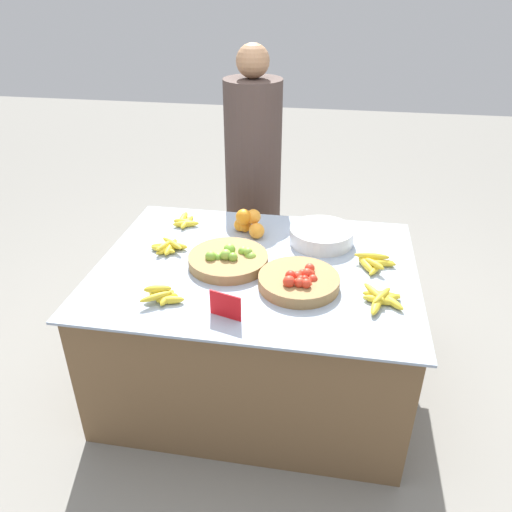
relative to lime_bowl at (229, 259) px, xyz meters
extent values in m
plane|color=gray|center=(0.12, 0.01, -0.71)|extent=(12.00, 12.00, 0.00)
cube|color=brown|center=(0.12, 0.01, -0.38)|extent=(1.39, 1.06, 0.67)
cube|color=#99A8BC|center=(0.12, 0.01, -0.03)|extent=(1.44, 1.11, 0.01)
cylinder|color=olive|center=(0.00, 0.00, 0.00)|extent=(0.36, 0.36, 0.05)
sphere|color=#89BC42|center=(-0.01, -0.03, 0.04)|extent=(0.05, 0.05, 0.05)
sphere|color=#7AB238|center=(0.00, 0.02, 0.04)|extent=(0.05, 0.05, 0.05)
sphere|color=#89BC42|center=(0.06, 0.04, 0.02)|extent=(0.05, 0.05, 0.05)
sphere|color=#89BC42|center=(-0.01, -0.01, -0.01)|extent=(0.04, 0.04, 0.04)
sphere|color=#7AB238|center=(-0.07, -0.04, 0.03)|extent=(0.05, 0.05, 0.05)
sphere|color=#7AB238|center=(0.03, -0.03, 0.03)|extent=(0.04, 0.04, 0.04)
sphere|color=#89BC42|center=(0.10, 0.01, 0.01)|extent=(0.05, 0.05, 0.05)
sphere|color=#6BA333|center=(-0.04, -0.02, 0.02)|extent=(0.05, 0.05, 0.05)
sphere|color=#89BC42|center=(0.08, 0.02, 0.03)|extent=(0.04, 0.04, 0.04)
cylinder|color=olive|center=(0.33, -0.13, 0.00)|extent=(0.35, 0.35, 0.05)
sphere|color=red|center=(0.32, -0.12, 0.01)|extent=(0.05, 0.05, 0.05)
sphere|color=red|center=(0.34, -0.10, 0.02)|extent=(0.04, 0.04, 0.04)
sphere|color=red|center=(0.36, -0.12, 0.03)|extent=(0.05, 0.05, 0.05)
sphere|color=red|center=(0.38, -0.18, 0.01)|extent=(0.05, 0.05, 0.05)
sphere|color=red|center=(0.36, -0.16, 0.03)|extent=(0.04, 0.04, 0.04)
sphere|color=red|center=(0.37, -0.07, 0.03)|extent=(0.04, 0.04, 0.04)
sphere|color=red|center=(0.38, -0.11, 0.02)|extent=(0.05, 0.05, 0.05)
sphere|color=red|center=(0.37, -0.15, 0.01)|extent=(0.05, 0.05, 0.05)
sphere|color=red|center=(0.37, -0.20, 0.04)|extent=(0.04, 0.04, 0.04)
sphere|color=red|center=(0.34, -0.20, 0.04)|extent=(0.04, 0.04, 0.04)
sphere|color=red|center=(0.39, -0.14, 0.02)|extent=(0.04, 0.04, 0.04)
sphere|color=red|center=(0.36, -0.13, 0.00)|extent=(0.04, 0.04, 0.04)
sphere|color=red|center=(0.30, -0.20, 0.04)|extent=(0.05, 0.05, 0.05)
sphere|color=red|center=(0.34, -0.15, 0.02)|extent=(0.04, 0.04, 0.04)
sphere|color=red|center=(0.30, -0.13, 0.03)|extent=(0.05, 0.05, 0.05)
sphere|color=orange|center=(0.08, 0.28, 0.01)|extent=(0.08, 0.08, 0.08)
sphere|color=orange|center=(0.01, 0.34, 0.01)|extent=(0.07, 0.07, 0.07)
sphere|color=orange|center=(-0.01, 0.35, 0.01)|extent=(0.07, 0.07, 0.07)
sphere|color=orange|center=(0.05, 0.34, 0.06)|extent=(0.08, 0.08, 0.08)
sphere|color=orange|center=(0.01, 0.31, 0.07)|extent=(0.08, 0.08, 0.08)
cylinder|color=silver|center=(0.40, 0.29, 0.01)|extent=(0.31, 0.31, 0.08)
cube|color=red|center=(0.07, -0.39, 0.03)|extent=(0.13, 0.04, 0.11)
ellipsoid|color=yellow|center=(-0.20, -0.32, -0.01)|extent=(0.15, 0.06, 0.03)
ellipsoid|color=yellow|center=(-0.19, -0.33, -0.01)|extent=(0.05, 0.11, 0.03)
ellipsoid|color=yellow|center=(-0.17, -0.34, -0.01)|extent=(0.12, 0.06, 0.03)
ellipsoid|color=yellow|center=(-0.20, -0.31, -0.01)|extent=(0.12, 0.05, 0.03)
ellipsoid|color=yellow|center=(-0.23, -0.31, 0.02)|extent=(0.12, 0.06, 0.03)
ellipsoid|color=yellow|center=(-0.22, -0.35, 0.01)|extent=(0.12, 0.11, 0.03)
ellipsoid|color=yellow|center=(0.70, -0.19, -0.01)|extent=(0.12, 0.13, 0.03)
ellipsoid|color=yellow|center=(0.65, -0.23, -0.01)|extent=(0.07, 0.16, 0.04)
ellipsoid|color=yellow|center=(0.70, -0.19, -0.01)|extent=(0.12, 0.11, 0.03)
ellipsoid|color=yellow|center=(0.66, -0.20, -0.01)|extent=(0.14, 0.06, 0.03)
ellipsoid|color=yellow|center=(0.67, -0.16, -0.01)|extent=(0.15, 0.04, 0.04)
ellipsoid|color=yellow|center=(0.67, -0.19, 0.01)|extent=(0.09, 0.13, 0.03)
ellipsoid|color=yellow|center=(0.64, -0.17, 0.01)|extent=(0.10, 0.13, 0.03)
ellipsoid|color=yellow|center=(-0.34, 0.42, -0.01)|extent=(0.04, 0.13, 0.03)
ellipsoid|color=yellow|center=(-0.32, 0.36, -0.01)|extent=(0.12, 0.05, 0.03)
ellipsoid|color=yellow|center=(-0.31, 0.37, -0.01)|extent=(0.05, 0.15, 0.03)
ellipsoid|color=yellow|center=(-0.31, 0.34, -0.01)|extent=(0.14, 0.07, 0.03)
ellipsoid|color=yellow|center=(-0.33, 0.06, -0.01)|extent=(0.14, 0.06, 0.03)
ellipsoid|color=yellow|center=(-0.35, 0.10, -0.02)|extent=(0.12, 0.05, 0.03)
ellipsoid|color=yellow|center=(-0.30, 0.09, -0.01)|extent=(0.04, 0.16, 0.03)
ellipsoid|color=yellow|center=(-0.28, 0.10, -0.01)|extent=(0.12, 0.05, 0.03)
ellipsoid|color=yellow|center=(-0.31, 0.07, -0.01)|extent=(0.11, 0.13, 0.03)
ellipsoid|color=yellow|center=(-0.33, 0.06, 0.01)|extent=(0.07, 0.11, 0.03)
ellipsoid|color=yellow|center=(-0.30, 0.09, 0.01)|extent=(0.14, 0.11, 0.03)
ellipsoid|color=yellow|center=(0.67, 0.10, -0.01)|extent=(0.15, 0.08, 0.03)
ellipsoid|color=yellow|center=(0.62, 0.08, -0.01)|extent=(0.09, 0.15, 0.04)
ellipsoid|color=yellow|center=(0.66, 0.05, -0.01)|extent=(0.08, 0.13, 0.03)
ellipsoid|color=yellow|center=(0.68, 0.11, -0.01)|extent=(0.15, 0.05, 0.03)
ellipsoid|color=yellow|center=(0.64, 0.12, 0.01)|extent=(0.16, 0.03, 0.03)
ellipsoid|color=yellow|center=(0.65, 0.06, 0.01)|extent=(0.10, 0.10, 0.03)
cylinder|color=#473833|center=(-0.06, 0.98, -0.05)|extent=(0.34, 0.34, 1.33)
sphere|color=#A87A56|center=(-0.06, 0.98, 0.71)|extent=(0.19, 0.19, 0.19)
camera|label=1|loc=(0.45, -1.91, 1.14)|focal=35.00mm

